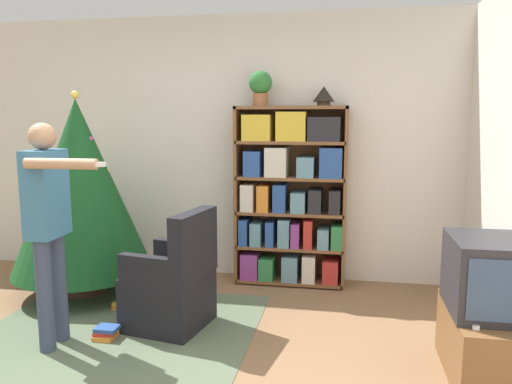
# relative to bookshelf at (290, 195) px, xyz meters

# --- Properties ---
(ground_plane) EXTENTS (14.00, 14.00, 0.00)m
(ground_plane) POSITION_rel_bookshelf_xyz_m (-0.66, -2.02, -0.87)
(ground_plane) COLOR #846042
(wall_back) EXTENTS (8.00, 0.10, 2.60)m
(wall_back) POSITION_rel_bookshelf_xyz_m (-0.66, 0.24, 0.43)
(wall_back) COLOR silver
(wall_back) RESTS_ON ground_plane
(area_rug) EXTENTS (2.05, 1.99, 0.01)m
(area_rug) POSITION_rel_bookshelf_xyz_m (-1.15, -1.41, -0.86)
(area_rug) COLOR #56664C
(area_rug) RESTS_ON ground_plane
(bookshelf) EXTENTS (1.06, 0.32, 1.71)m
(bookshelf) POSITION_rel_bookshelf_xyz_m (0.00, 0.00, 0.00)
(bookshelf) COLOR brown
(bookshelf) RESTS_ON ground_plane
(tv_stand) EXTENTS (0.43, 0.80, 0.43)m
(tv_stand) POSITION_rel_bookshelf_xyz_m (1.39, -1.58, -0.65)
(tv_stand) COLOR brown
(tv_stand) RESTS_ON ground_plane
(television) EXTENTS (0.46, 0.57, 0.46)m
(television) POSITION_rel_bookshelf_xyz_m (1.39, -1.58, -0.21)
(television) COLOR #28282D
(television) RESTS_ON tv_stand
(game_remote) EXTENTS (0.04, 0.12, 0.02)m
(game_remote) POSITION_rel_bookshelf_xyz_m (1.26, -1.82, -0.42)
(game_remote) COLOR white
(game_remote) RESTS_ON tv_stand
(christmas_tree) EXTENTS (1.24, 1.24, 1.84)m
(christmas_tree) POSITION_rel_bookshelf_xyz_m (-1.83, -0.62, 0.12)
(christmas_tree) COLOR #4C3323
(christmas_tree) RESTS_ON ground_plane
(armchair) EXTENTS (0.66, 0.65, 0.92)m
(armchair) POSITION_rel_bookshelf_xyz_m (-0.77, -1.19, -0.55)
(armchair) COLOR black
(armchair) RESTS_ON ground_plane
(standing_person) EXTENTS (0.63, 0.47, 1.57)m
(standing_person) POSITION_rel_bookshelf_xyz_m (-1.48, -1.65, 0.06)
(standing_person) COLOR #38425B
(standing_person) RESTS_ON ground_plane
(potted_plant) EXTENTS (0.22, 0.22, 0.33)m
(potted_plant) POSITION_rel_bookshelf_xyz_m (-0.29, 0.01, 1.03)
(potted_plant) COLOR #935B38
(potted_plant) RESTS_ON bookshelf
(table_lamp) EXTENTS (0.20, 0.20, 0.18)m
(table_lamp) POSITION_rel_bookshelf_xyz_m (0.30, 0.01, 0.94)
(table_lamp) COLOR #473828
(table_lamp) RESTS_ON bookshelf
(book_pile_near_tree) EXTENTS (0.20, 0.19, 0.06)m
(book_pile_near_tree) POSITION_rel_bookshelf_xyz_m (-1.31, -0.90, -0.84)
(book_pile_near_tree) COLOR orange
(book_pile_near_tree) RESTS_ON ground_plane
(book_pile_by_chair) EXTENTS (0.18, 0.16, 0.09)m
(book_pile_by_chair) POSITION_rel_bookshelf_xyz_m (-1.18, -1.49, -0.82)
(book_pile_by_chair) COLOR orange
(book_pile_by_chair) RESTS_ON ground_plane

